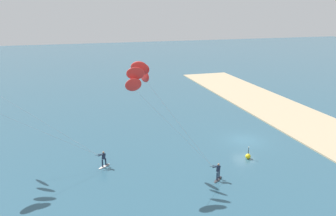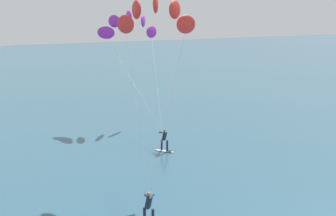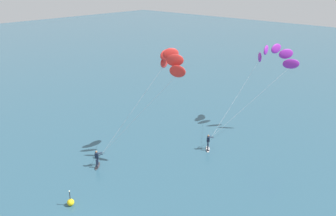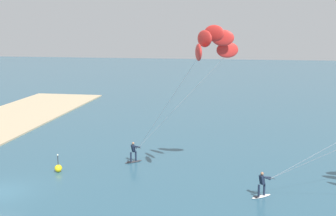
# 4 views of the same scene
# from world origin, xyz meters

# --- Properties ---
(kitesurfer_nearshore) EXTENTS (6.51, 8.85, 10.90)m
(kitesurfer_nearshore) POSITION_xyz_m (-4.55, 13.39, 9.33)
(kitesurfer_nearshore) COLOR #333338
(kitesurfer_nearshore) RESTS_ON ground
(marker_buoy) EXTENTS (0.56, 0.56, 1.38)m
(marker_buoy) POSITION_xyz_m (-4.62, 2.17, 0.30)
(marker_buoy) COLOR yellow
(marker_buoy) RESTS_ON ground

